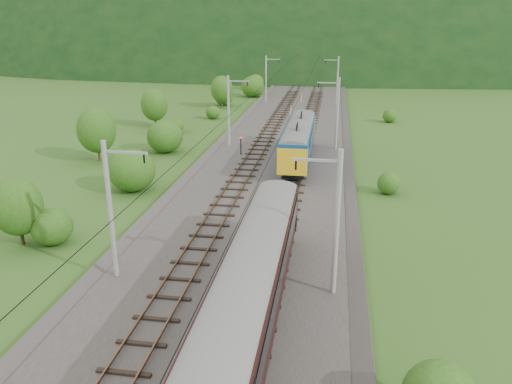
# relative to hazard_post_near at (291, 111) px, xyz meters

# --- Properties ---
(ground) EXTENTS (600.00, 600.00, 0.00)m
(ground) POSITION_rel_hazard_post_near_xyz_m (0.63, -51.15, -1.05)
(ground) COLOR #33551A
(ground) RESTS_ON ground
(railbed) EXTENTS (14.00, 220.00, 0.30)m
(railbed) POSITION_rel_hazard_post_near_xyz_m (0.63, -41.15, -0.90)
(railbed) COLOR #38332D
(railbed) RESTS_ON ground
(track_left) EXTENTS (2.40, 220.00, 0.27)m
(track_left) POSITION_rel_hazard_post_near_xyz_m (-1.77, -41.15, -0.68)
(track_left) COLOR brown
(track_left) RESTS_ON railbed
(track_right) EXTENTS (2.40, 220.00, 0.27)m
(track_right) POSITION_rel_hazard_post_near_xyz_m (3.03, -41.15, -0.68)
(track_right) COLOR brown
(track_right) RESTS_ON railbed
(catenary_left) EXTENTS (2.54, 192.28, 8.00)m
(catenary_left) POSITION_rel_hazard_post_near_xyz_m (-5.49, -19.15, 3.45)
(catenary_left) COLOR gray
(catenary_left) RESTS_ON railbed
(catenary_right) EXTENTS (2.54, 192.28, 8.00)m
(catenary_right) POSITION_rel_hazard_post_near_xyz_m (6.75, -19.15, 3.45)
(catenary_right) COLOR gray
(catenary_right) RESTS_ON railbed
(overhead_wires) EXTENTS (4.83, 198.00, 0.03)m
(overhead_wires) POSITION_rel_hazard_post_near_xyz_m (0.63, -41.15, 6.05)
(overhead_wires) COLOR black
(overhead_wires) RESTS_ON ground
(mountain_main) EXTENTS (504.00, 360.00, 244.00)m
(mountain_main) POSITION_rel_hazard_post_near_xyz_m (0.63, 208.85, -1.05)
(mountain_main) COLOR black
(mountain_main) RESTS_ON ground
(mountain_ridge) EXTENTS (336.00, 280.00, 132.00)m
(mountain_ridge) POSITION_rel_hazard_post_near_xyz_m (-119.37, 248.85, -1.05)
(mountain_ridge) COLOR black
(mountain_ridge) RESTS_ON ground
(hazard_post_near) EXTENTS (0.16, 0.16, 1.51)m
(hazard_post_near) POSITION_rel_hazard_post_near_xyz_m (0.00, 0.00, 0.00)
(hazard_post_near) COLOR red
(hazard_post_near) RESTS_ON railbed
(hazard_post_far) EXTENTS (0.18, 0.18, 1.68)m
(hazard_post_far) POSITION_rel_hazard_post_near_xyz_m (0.66, 13.17, 0.09)
(hazard_post_far) COLOR red
(hazard_post_far) RESTS_ON railbed
(signal) EXTENTS (0.22, 0.22, 1.97)m
(signal) POSITION_rel_hazard_post_near_xyz_m (-3.39, -23.28, 0.40)
(signal) COLOR black
(signal) RESTS_ON railbed
(vegetation_left) EXTENTS (13.07, 143.40, 5.84)m
(vegetation_left) POSITION_rel_hazard_post_near_xyz_m (-13.32, -31.25, 1.34)
(vegetation_left) COLOR #264E15
(vegetation_left) RESTS_ON ground
(vegetation_right) EXTENTS (6.23, 94.49, 2.47)m
(vegetation_right) POSITION_rel_hazard_post_near_xyz_m (11.56, -54.43, 0.02)
(vegetation_right) COLOR #264E15
(vegetation_right) RESTS_ON ground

